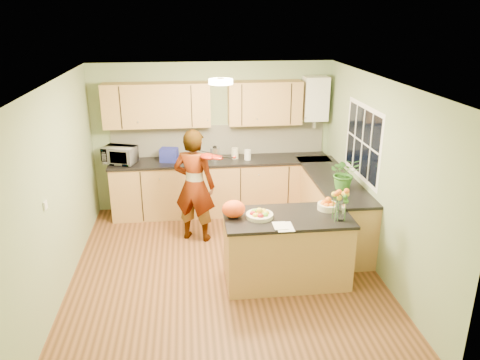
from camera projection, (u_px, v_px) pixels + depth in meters
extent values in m
plane|color=#513117|center=(225.00, 270.00, 6.26)|extent=(4.50, 4.50, 0.00)
cube|color=white|center=(223.00, 82.00, 5.41)|extent=(4.00, 4.50, 0.02)
cube|color=#8CA072|center=(213.00, 137.00, 7.94)|extent=(4.00, 0.02, 2.50)
cube|color=#8CA072|center=(247.00, 280.00, 3.74)|extent=(4.00, 0.02, 2.50)
cube|color=#8CA072|center=(58.00, 190.00, 5.62)|extent=(0.02, 4.50, 2.50)
cube|color=#8CA072|center=(378.00, 177.00, 6.05)|extent=(0.02, 4.50, 2.50)
cube|color=#AC8344|center=(221.00, 187.00, 7.94)|extent=(3.60, 0.60, 0.90)
cube|color=black|center=(221.00, 161.00, 7.77)|extent=(3.64, 0.62, 0.04)
cube|color=#AC8344|center=(332.00, 208.00, 7.09)|extent=(0.60, 2.20, 0.90)
cube|color=black|center=(333.00, 179.00, 6.92)|extent=(0.62, 2.24, 0.04)
cube|color=#EEE8CE|center=(219.00, 140.00, 7.95)|extent=(3.60, 0.02, 0.52)
cube|color=#AC8344|center=(157.00, 105.00, 7.47)|extent=(1.70, 0.34, 0.70)
cube|color=#AC8344|center=(265.00, 103.00, 7.66)|extent=(1.20, 0.34, 0.70)
cube|color=white|center=(315.00, 98.00, 7.74)|extent=(0.40, 0.30, 0.72)
cylinder|color=silver|center=(314.00, 122.00, 7.88)|extent=(0.06, 0.06, 0.20)
cube|color=white|center=(363.00, 142.00, 6.51)|extent=(0.01, 1.30, 1.05)
cube|color=black|center=(363.00, 142.00, 6.51)|extent=(0.01, 1.18, 0.92)
cube|color=white|center=(45.00, 205.00, 5.05)|extent=(0.02, 0.09, 0.09)
cylinder|color=#FFEABF|center=(221.00, 82.00, 5.70)|extent=(0.30, 0.30, 0.06)
cylinder|color=white|center=(221.00, 79.00, 5.69)|extent=(0.10, 0.10, 0.02)
cube|color=#AC8344|center=(286.00, 250.00, 5.91)|extent=(1.53, 0.76, 0.86)
cube|color=black|center=(288.00, 218.00, 5.75)|extent=(1.57, 0.80, 0.04)
cylinder|color=beige|center=(260.00, 216.00, 5.70)|extent=(0.33, 0.33, 0.05)
cylinder|color=beige|center=(328.00, 206.00, 5.93)|extent=(0.26, 0.26, 0.08)
cylinder|color=silver|center=(340.00, 211.00, 5.60)|extent=(0.11, 0.11, 0.22)
ellipsoid|color=#EF4A13|center=(234.00, 209.00, 5.68)|extent=(0.33, 0.29, 0.22)
cube|color=white|center=(285.00, 227.00, 5.45)|extent=(0.19, 0.27, 0.01)
imported|color=#E0A589|center=(194.00, 186.00, 6.86)|extent=(0.73, 0.61, 1.71)
imported|color=white|center=(120.00, 155.00, 7.54)|extent=(0.59, 0.49, 0.28)
cube|color=#202696|center=(169.00, 155.00, 7.65)|extent=(0.31, 0.26, 0.22)
cylinder|color=silver|center=(215.00, 154.00, 7.73)|extent=(0.15, 0.15, 0.20)
sphere|color=black|center=(215.00, 146.00, 7.68)|extent=(0.07, 0.07, 0.07)
cylinder|color=beige|center=(235.00, 153.00, 7.81)|extent=(0.13, 0.13, 0.18)
cylinder|color=white|center=(248.00, 155.00, 7.74)|extent=(0.14, 0.14, 0.17)
imported|color=#367527|center=(345.00, 173.00, 6.43)|extent=(0.45, 0.40, 0.46)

